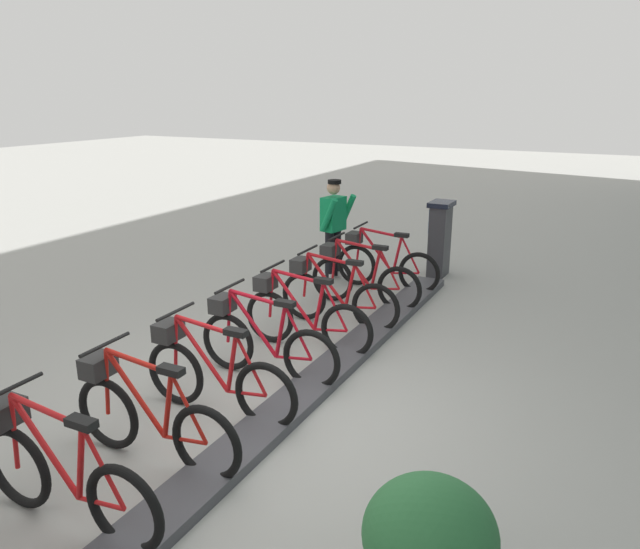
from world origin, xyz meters
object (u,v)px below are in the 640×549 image
(bike_docked_2, at_px, (334,295))
(worker_near_rack, at_px, (334,225))
(bike_docked_0, at_px, (383,263))
(bike_docked_7, at_px, (59,473))
(payment_kiosk, at_px, (440,237))
(bike_docked_3, at_px, (302,315))
(bike_docked_6, at_px, (147,416))
(bike_docked_1, at_px, (360,277))
(bike_docked_4, at_px, (262,341))
(bike_docked_5, at_px, (212,374))

(bike_docked_2, bearing_deg, worker_near_rack, -63.59)
(bike_docked_0, bearing_deg, worker_near_rack, -10.42)
(bike_docked_7, xyz_separation_m, worker_near_rack, (0.96, -6.33, 0.48))
(payment_kiosk, xyz_separation_m, bike_docked_3, (0.57, 3.77, -0.24))
(payment_kiosk, distance_m, bike_docked_3, 3.83)
(payment_kiosk, height_order, bike_docked_6, payment_kiosk)
(bike_docked_3, height_order, bike_docked_6, same)
(payment_kiosk, distance_m, worker_near_rack, 1.82)
(payment_kiosk, xyz_separation_m, bike_docked_1, (0.57, 2.02, -0.24))
(bike_docked_6, height_order, bike_docked_7, same)
(bike_docked_3, xyz_separation_m, worker_near_rack, (0.96, -2.82, 0.48))
(bike_docked_0, height_order, bike_docked_3, same)
(bike_docked_3, distance_m, bike_docked_4, 0.88)
(bike_docked_6, bearing_deg, bike_docked_0, -90.00)
(bike_docked_2, bearing_deg, bike_docked_5, 90.00)
(bike_docked_0, bearing_deg, bike_docked_1, 90.00)
(bike_docked_4, bearing_deg, bike_docked_1, -90.00)
(bike_docked_2, xyz_separation_m, bike_docked_5, (0.00, 2.64, 0.00))
(bike_docked_0, bearing_deg, bike_docked_7, 90.00)
(bike_docked_4, relative_size, bike_docked_7, 1.00)
(bike_docked_2, bearing_deg, payment_kiosk, -101.17)
(bike_docked_0, xyz_separation_m, bike_docked_5, (0.00, 4.40, 0.00))
(bike_docked_1, relative_size, bike_docked_4, 1.00)
(bike_docked_0, distance_m, bike_docked_4, 3.52)
(bike_docked_2, xyz_separation_m, bike_docked_6, (0.00, 3.52, 0.00))
(bike_docked_0, bearing_deg, bike_docked_2, 90.00)
(bike_docked_1, xyz_separation_m, bike_docked_3, (0.00, 1.76, 0.00))
(worker_near_rack, bearing_deg, bike_docked_7, 98.63)
(bike_docked_2, bearing_deg, bike_docked_4, 90.00)
(bike_docked_1, relative_size, bike_docked_2, 1.00)
(bike_docked_4, bearing_deg, bike_docked_5, 90.00)
(payment_kiosk, relative_size, bike_docked_7, 0.74)
(bike_docked_6, bearing_deg, bike_docked_2, -90.00)
(bike_docked_4, xyz_separation_m, bike_docked_7, (0.00, 2.64, 0.00))
(payment_kiosk, bearing_deg, bike_docked_0, 63.29)
(bike_docked_5, distance_m, bike_docked_7, 1.76)
(bike_docked_0, relative_size, worker_near_rack, 1.04)
(bike_docked_3, bearing_deg, bike_docked_4, 90.00)
(bike_docked_3, bearing_deg, bike_docked_7, 90.00)
(bike_docked_0, distance_m, bike_docked_3, 2.64)
(bike_docked_3, bearing_deg, bike_docked_5, 90.00)
(payment_kiosk, distance_m, bike_docked_2, 2.96)
(bike_docked_1, bearing_deg, bike_docked_6, 90.00)
(bike_docked_2, distance_m, bike_docked_7, 4.40)
(bike_docked_2, distance_m, bike_docked_6, 3.52)
(bike_docked_1, relative_size, bike_docked_5, 1.00)
(bike_docked_5, relative_size, bike_docked_6, 1.00)
(bike_docked_2, distance_m, bike_docked_3, 0.88)
(payment_kiosk, xyz_separation_m, bike_docked_4, (0.57, 4.65, -0.24))
(bike_docked_5, bearing_deg, bike_docked_7, 90.00)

